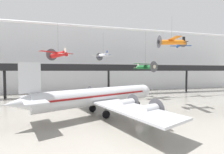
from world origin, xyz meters
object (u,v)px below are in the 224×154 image
Objects in this scene: airliner_silver_main at (97,97)px; suspended_plane_red_highwing at (58,54)px; suspended_plane_orange_highwing at (172,42)px; suspended_plane_white_twin at (103,55)px; stanchion_barrier at (166,109)px; suspended_plane_green_biplane at (145,67)px; suspended_plane_blue_trainer at (180,45)px.

airliner_silver_main is 15.85m from suspended_plane_red_highwing.
suspended_plane_white_twin is at bearing -45.81° from suspended_plane_orange_highwing.
stanchion_barrier is (21.15, -11.39, -11.34)m from suspended_plane_red_highwing.
suspended_plane_green_biplane is (11.45, -4.98, -3.54)m from suspended_plane_white_twin.
suspended_plane_orange_highwing is at bearing 40.99° from stanchion_barrier.
suspended_plane_red_highwing is at bearing -66.15° from suspended_plane_blue_trainer.
suspended_plane_red_highwing is 14.14m from suspended_plane_white_twin.
suspended_plane_orange_highwing is at bearing -162.07° from suspended_plane_white_twin.
suspended_plane_green_biplane is 12.72m from suspended_plane_orange_highwing.
suspended_plane_red_highwing is 1.42× the size of suspended_plane_blue_trainer.
suspended_plane_orange_highwing is at bearing -15.00° from airliner_silver_main.
suspended_plane_blue_trainer reaches higher than suspended_plane_white_twin.
suspended_plane_orange_highwing is 17.20m from suspended_plane_blue_trainer.
suspended_plane_orange_highwing reaches higher than suspended_plane_green_biplane.
suspended_plane_green_biplane reaches higher than airliner_silver_main.
suspended_plane_white_twin reaches higher than suspended_plane_green_biplane.
suspended_plane_blue_trainer is at bearing -117.30° from suspended_plane_white_twin.
suspended_plane_green_biplane is at bearing -120.75° from suspended_plane_red_highwing.
suspended_plane_red_highwing is 1.19× the size of suspended_plane_orange_highwing.
suspended_plane_orange_highwing reaches higher than airliner_silver_main.
suspended_plane_green_biplane is 16.45m from stanchion_barrier.
suspended_plane_orange_highwing is 13.95m from stanchion_barrier.
suspended_plane_blue_trainer is at bearing 5.43° from airliner_silver_main.
stanchion_barrier is at bearing -22.74° from airliner_silver_main.
stanchion_barrier is (-2.31, -13.84, -8.59)m from suspended_plane_green_biplane.
suspended_plane_green_biplane is 13.76m from suspended_plane_blue_trainer.
airliner_silver_main is 27.37× the size of stanchion_barrier.
suspended_plane_green_biplane is at bearing -67.96° from suspended_plane_blue_trainer.
suspended_plane_red_highwing reaches higher than airliner_silver_main.
suspended_plane_red_highwing is at bearing -12.03° from suspended_plane_orange_highwing.
suspended_plane_white_twin is at bearing 115.91° from stanchion_barrier.
suspended_plane_red_highwing is 8.15× the size of stanchion_barrier.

